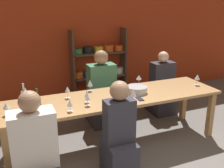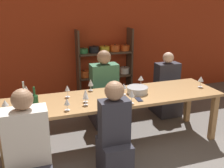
{
  "view_description": "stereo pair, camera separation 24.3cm",
  "coord_description": "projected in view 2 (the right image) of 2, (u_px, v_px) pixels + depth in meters",
  "views": [
    {
      "loc": [
        -1.38,
        -1.3,
        2.04
      ],
      "look_at": [
        -0.04,
        1.92,
        0.9
      ],
      "focal_mm": 42.0,
      "sensor_mm": 36.0,
      "label": 1
    },
    {
      "loc": [
        -1.16,
        -1.39,
        2.04
      ],
      "look_at": [
        -0.04,
        1.92,
        0.9
      ],
      "focal_mm": 42.0,
      "sensor_mm": 36.0,
      "label": 2
    }
  ],
  "objects": [
    {
      "name": "shelf_unit",
      "position": [
        104.0,
        71.0,
        5.43
      ],
      "size": [
        1.14,
        0.3,
        1.47
      ],
      "color": "#4C3828",
      "rests_on": "ground_plane"
    },
    {
      "name": "wine_bottle_green",
      "position": [
        35.0,
        103.0,
        3.06
      ],
      "size": [
        0.08,
        0.08,
        0.33
      ],
      "color": "#1E4C23",
      "rests_on": "dining_table"
    },
    {
      "name": "wine_glass_red_h",
      "position": [
        141.0,
        78.0,
        4.07
      ],
      "size": [
        0.08,
        0.08,
        0.16
      ],
      "color": "white",
      "rests_on": "dining_table"
    },
    {
      "name": "wine_glass_red_a",
      "position": [
        132.0,
        94.0,
        3.36
      ],
      "size": [
        0.07,
        0.07,
        0.19
      ],
      "color": "white",
      "rests_on": "dining_table"
    },
    {
      "name": "cell_phone",
      "position": [
        139.0,
        99.0,
        3.51
      ],
      "size": [
        0.08,
        0.15,
        0.01
      ],
      "color": "#1E2338",
      "rests_on": "dining_table"
    },
    {
      "name": "wine_glass_empty_a",
      "position": [
        201.0,
        79.0,
        3.99
      ],
      "size": [
        0.08,
        0.08,
        0.17
      ],
      "color": "white",
      "rests_on": "dining_table"
    },
    {
      "name": "wine_glass_white_b",
      "position": [
        86.0,
        96.0,
        3.31
      ],
      "size": [
        0.08,
        0.08,
        0.16
      ],
      "color": "white",
      "rests_on": "dining_table"
    },
    {
      "name": "person_far_b",
      "position": [
        166.0,
        92.0,
        4.8
      ],
      "size": [
        0.42,
        0.53,
        1.15
      ],
      "rotation": [
        0.0,
        0.0,
        3.14
      ],
      "color": "#2D2D38",
      "rests_on": "ground_plane"
    },
    {
      "name": "wine_glass_red_g",
      "position": [
        26.0,
        89.0,
        3.54
      ],
      "size": [
        0.07,
        0.07,
        0.18
      ],
      "color": "white",
      "rests_on": "dining_table"
    },
    {
      "name": "wine_bottle_dark",
      "position": [
        24.0,
        95.0,
        3.37
      ],
      "size": [
        0.07,
        0.07,
        0.29
      ],
      "color": "#B2C6C1",
      "rests_on": "dining_table"
    },
    {
      "name": "dining_table",
      "position": [
        114.0,
        102.0,
        3.66
      ],
      "size": [
        3.07,
        0.81,
        0.75
      ],
      "color": "#AD7F4C",
      "rests_on": "ground_plane"
    },
    {
      "name": "wall_back_red",
      "position": [
        83.0,
        35.0,
        5.27
      ],
      "size": [
        8.8,
        0.06,
        2.7
      ],
      "color": "#B23819",
      "rests_on": "ground_plane"
    },
    {
      "name": "wine_glass_red_d",
      "position": [
        5.0,
        103.0,
        3.09
      ],
      "size": [
        0.08,
        0.08,
        0.15
      ],
      "color": "white",
      "rests_on": "dining_table"
    },
    {
      "name": "person_near_b",
      "position": [
        29.0,
        162.0,
        2.67
      ],
      "size": [
        0.44,
        0.55,
        1.24
      ],
      "color": "#2D2D38",
      "rests_on": "ground_plane"
    },
    {
      "name": "wine_glass_red_b",
      "position": [
        85.0,
        93.0,
        3.41
      ],
      "size": [
        0.07,
        0.07,
        0.17
      ],
      "color": "white",
      "rests_on": "dining_table"
    },
    {
      "name": "person_far_a",
      "position": [
        104.0,
        97.0,
        4.43
      ],
      "size": [
        0.45,
        0.56,
        1.26
      ],
      "rotation": [
        0.0,
        0.0,
        3.14
      ],
      "color": "#2D2D38",
      "rests_on": "ground_plane"
    },
    {
      "name": "mixing_bowl",
      "position": [
        137.0,
        90.0,
        3.75
      ],
      "size": [
        0.31,
        0.31,
        0.09
      ],
      "color": "#B7BABC",
      "rests_on": "dining_table"
    },
    {
      "name": "wine_glass_red_c",
      "position": [
        91.0,
        83.0,
        3.83
      ],
      "size": [
        0.08,
        0.08,
        0.17
      ],
      "color": "white",
      "rests_on": "dining_table"
    },
    {
      "name": "wine_glass_empty_b",
      "position": [
        67.0,
        88.0,
        3.58
      ],
      "size": [
        0.07,
        0.07,
        0.17
      ],
      "color": "white",
      "rests_on": "dining_table"
    },
    {
      "name": "person_near_a",
      "position": [
        114.0,
        141.0,
        3.05
      ],
      "size": [
        0.34,
        0.43,
        1.19
      ],
      "color": "#2D2D38",
      "rests_on": "ground_plane"
    },
    {
      "name": "wine_glass_red_f",
      "position": [
        124.0,
        86.0,
        3.67
      ],
      "size": [
        0.08,
        0.08,
        0.16
      ],
      "color": "white",
      "rests_on": "dining_table"
    },
    {
      "name": "wine_glass_white_a",
      "position": [
        32.0,
        96.0,
        3.35
      ],
      "size": [
        0.07,
        0.07,
        0.15
      ],
      "color": "white",
      "rests_on": "dining_table"
    },
    {
      "name": "wine_glass_red_e",
      "position": [
        67.0,
        102.0,
        3.15
      ],
      "size": [
        0.07,
        0.07,
        0.16
      ],
      "color": "white",
      "rests_on": "dining_table"
    }
  ]
}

